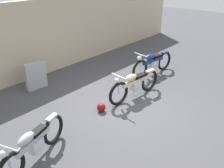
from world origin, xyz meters
name	(u,v)px	position (x,y,z in m)	size (l,w,h in m)	color
ground_plane	(127,108)	(0.00, 0.00, 0.00)	(40.00, 40.00, 0.00)	#47474C
building_wall	(40,38)	(0.00, 4.26, 1.43)	(18.00, 0.30, 2.86)	beige
stone_marker	(36,76)	(-1.01, 3.24, 0.48)	(0.72, 0.20, 0.96)	#9E9EA3
helmet	(101,107)	(-0.63, 0.48, 0.13)	(0.26, 0.26, 0.26)	maroon
motorcycle_cream	(134,84)	(0.69, 0.25, 0.48)	(2.20, 0.61, 0.99)	black
motorcycle_silver	(33,145)	(-3.06, 0.17, 0.46)	(2.03, 0.87, 0.95)	black
motorcycle_blue	(152,63)	(2.69, 0.83, 0.49)	(2.24, 0.63, 1.01)	black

